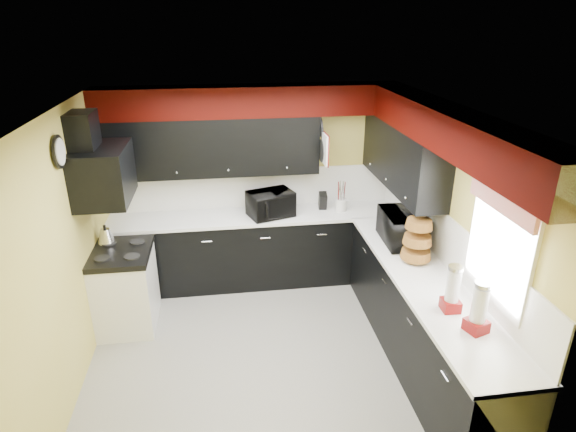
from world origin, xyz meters
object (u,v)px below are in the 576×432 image
object	(u,v)px
utensil_crock	(341,205)
knife_block	(323,201)
kettle	(106,236)
microwave	(403,228)
toaster_oven	(271,204)

from	to	relation	value
utensil_crock	knife_block	size ratio (longest dim) A/B	0.72
kettle	knife_block	bearing A→B (deg)	13.16
microwave	utensil_crock	world-z (taller)	microwave
kettle	microwave	bearing A→B (deg)	-8.45
toaster_oven	microwave	bearing A→B (deg)	-53.56
microwave	utensil_crock	size ratio (longest dim) A/B	3.99
toaster_oven	utensil_crock	distance (m)	0.90
microwave	kettle	size ratio (longest dim) A/B	3.35
utensil_crock	kettle	bearing A→B (deg)	-169.52
utensil_crock	microwave	bearing A→B (deg)	-66.02
utensil_crock	kettle	xyz separation A→B (m)	(-2.78, -0.51, -0.01)
toaster_oven	microwave	size ratio (longest dim) A/B	0.87
utensil_crock	kettle	distance (m)	2.83
kettle	utensil_crock	bearing A→B (deg)	10.48
microwave	utensil_crock	bearing A→B (deg)	26.14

